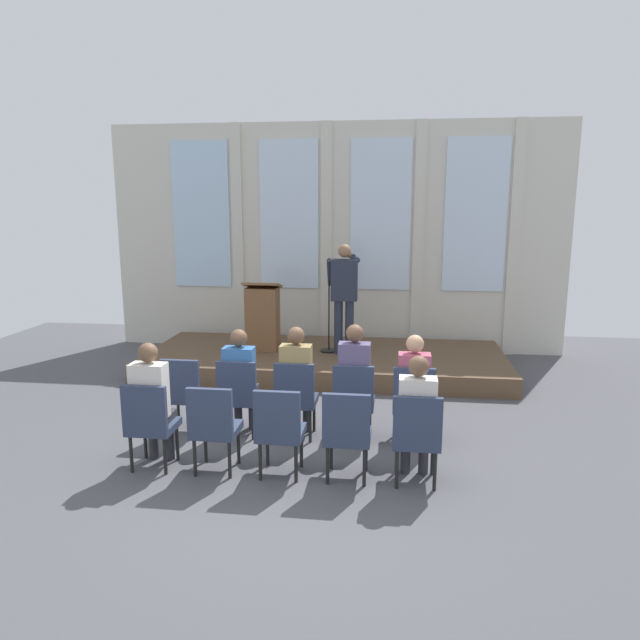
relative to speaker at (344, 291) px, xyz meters
name	(u,v)px	position (x,y,z in m)	size (l,w,h in m)	color
ground_plane	(281,474)	(-0.31, -3.79, -1.34)	(13.81, 13.81, 0.00)	#4C4C51
rear_partition	(337,236)	(-0.27, 1.52, 0.79)	(8.38, 0.14, 4.16)	beige
stage_platform	(325,361)	(-0.31, 0.04, -1.19)	(5.86, 2.37, 0.30)	brown
speaker	(344,291)	(0.00, 0.00, 0.00)	(0.52, 0.69, 1.79)	#232838
mic_stand	(329,332)	(-0.26, 0.09, -0.70)	(0.28, 0.28, 1.56)	black
lectern	(263,317)	(-1.38, 0.11, -0.49)	(0.60, 0.48, 1.16)	brown
chair_r0_c0	(184,390)	(-1.66, -2.87, -0.81)	(0.46, 0.44, 0.94)	black
chair_r0_c1	(239,393)	(-0.99, -2.87, -0.81)	(0.46, 0.44, 0.94)	black
audience_r0_c1	(241,376)	(-0.99, -2.79, -0.62)	(0.36, 0.39, 1.29)	#2D2D33
chair_r0_c2	(296,395)	(-0.31, -2.87, -0.81)	(0.46, 0.44, 0.94)	black
audience_r0_c2	(297,376)	(-0.31, -2.79, -0.60)	(0.36, 0.39, 1.33)	#2D2D33
chair_r0_c3	(354,397)	(0.36, -2.87, -0.81)	(0.46, 0.44, 0.94)	black
audience_r0_c3	(354,376)	(0.36, -2.79, -0.58)	(0.36, 0.39, 1.38)	#2D2D33
chair_r0_c4	(413,400)	(1.03, -2.87, -0.81)	(0.46, 0.44, 0.94)	black
audience_r0_c4	(414,383)	(1.03, -2.79, -0.63)	(0.36, 0.39, 1.28)	#2D2D33
chair_r1_c0	(150,421)	(-1.66, -3.85, -0.81)	(0.46, 0.44, 0.94)	black
audience_r1_c0	(152,399)	(-1.66, -3.77, -0.60)	(0.36, 0.39, 1.34)	#2D2D33
chair_r1_c1	(214,424)	(-0.99, -3.85, -0.81)	(0.46, 0.44, 0.94)	black
chair_r1_c2	(279,427)	(-0.31, -3.85, -0.81)	(0.46, 0.44, 0.94)	black
chair_r1_c3	(347,430)	(0.36, -3.85, -0.81)	(0.46, 0.44, 0.94)	black
chair_r1_c4	(417,433)	(1.03, -3.85, -0.81)	(0.46, 0.44, 0.94)	black
audience_r1_c4	(417,412)	(1.03, -3.77, -0.62)	(0.36, 0.39, 1.30)	#2D2D33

